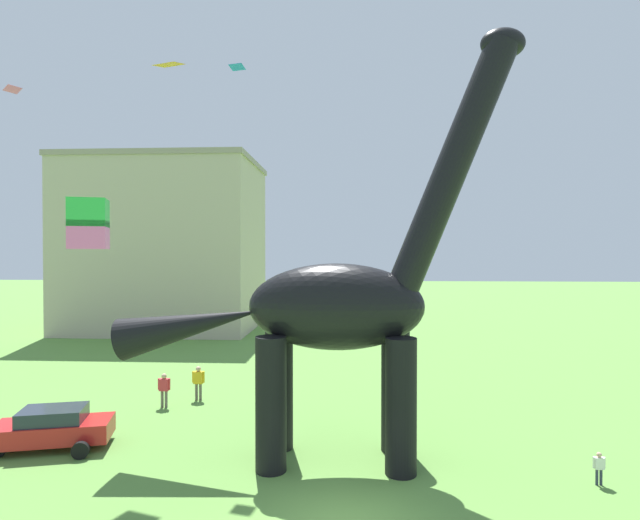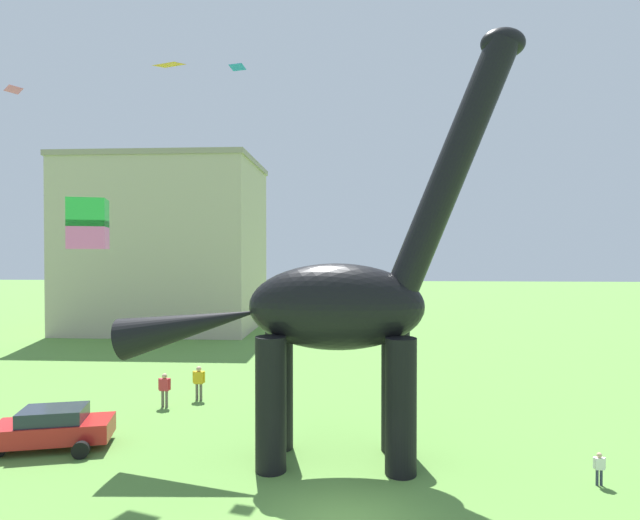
{
  "view_description": "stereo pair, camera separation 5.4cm",
  "coord_description": "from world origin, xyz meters",
  "px_view_note": "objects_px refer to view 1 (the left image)",
  "views": [
    {
      "loc": [
        0.13,
        -13.89,
        7.51
      ],
      "look_at": [
        -0.93,
        4.87,
        7.22
      ],
      "focal_mm": 28.62,
      "sensor_mm": 36.0,
      "label": 1
    },
    {
      "loc": [
        0.19,
        -13.89,
        7.51
      ],
      "look_at": [
        -0.93,
        4.87,
        7.22
      ],
      "focal_mm": 28.62,
      "sensor_mm": 36.0,
      "label": 2
    }
  ],
  "objects_px": {
    "parked_sedan_left": "(53,428)",
    "kite_near_low": "(13,89)",
    "kite_trailing": "(237,67)",
    "kite_high_left": "(169,65)",
    "person_vendor_side": "(164,387)",
    "kite_far_left": "(89,224)",
    "person_watching_child": "(198,380)",
    "dinosaur_sculpture": "(334,307)",
    "person_far_spectator": "(599,465)"
  },
  "relations": [
    {
      "from": "parked_sedan_left",
      "to": "kite_near_low",
      "type": "height_order",
      "value": "kite_near_low"
    },
    {
      "from": "kite_trailing",
      "to": "kite_high_left",
      "type": "height_order",
      "value": "kite_trailing"
    },
    {
      "from": "person_vendor_side",
      "to": "kite_trailing",
      "type": "xyz_separation_m",
      "value": [
        3.8,
        -0.84,
        15.02
      ]
    },
    {
      "from": "kite_far_left",
      "to": "kite_high_left",
      "type": "xyz_separation_m",
      "value": [
        -1.53,
        10.05,
        7.67
      ]
    },
    {
      "from": "person_watching_child",
      "to": "kite_high_left",
      "type": "xyz_separation_m",
      "value": [
        -0.41,
        -2.9,
        14.84
      ]
    },
    {
      "from": "kite_high_left",
      "to": "dinosaur_sculpture",
      "type": "bearing_deg",
      "value": -28.98
    },
    {
      "from": "kite_far_left",
      "to": "kite_near_low",
      "type": "height_order",
      "value": "kite_near_low"
    },
    {
      "from": "person_vendor_side",
      "to": "person_watching_child",
      "type": "height_order",
      "value": "person_watching_child"
    },
    {
      "from": "dinosaur_sculpture",
      "to": "parked_sedan_left",
      "type": "bearing_deg",
      "value": -174.59
    },
    {
      "from": "kite_near_low",
      "to": "kite_high_left",
      "type": "height_order",
      "value": "kite_near_low"
    },
    {
      "from": "parked_sedan_left",
      "to": "kite_far_left",
      "type": "xyz_separation_m",
      "value": [
        4.79,
        -6.37,
        7.41
      ]
    },
    {
      "from": "parked_sedan_left",
      "to": "person_vendor_side",
      "type": "height_order",
      "value": "person_vendor_side"
    },
    {
      "from": "person_vendor_side",
      "to": "kite_near_low",
      "type": "distance_m",
      "value": 20.54
    },
    {
      "from": "dinosaur_sculpture",
      "to": "kite_high_left",
      "type": "bearing_deg",
      "value": 158.94
    },
    {
      "from": "person_watching_child",
      "to": "kite_trailing",
      "type": "bearing_deg",
      "value": -150.97
    },
    {
      "from": "dinosaur_sculpture",
      "to": "person_far_spectator",
      "type": "bearing_deg",
      "value": -2.01
    },
    {
      "from": "person_watching_child",
      "to": "kite_far_left",
      "type": "distance_m",
      "value": 14.85
    },
    {
      "from": "parked_sedan_left",
      "to": "kite_high_left",
      "type": "xyz_separation_m",
      "value": [
        3.26,
        3.68,
        15.08
      ]
    },
    {
      "from": "person_far_spectator",
      "to": "kite_high_left",
      "type": "xyz_separation_m",
      "value": [
        -16.09,
        5.66,
        15.24
      ]
    },
    {
      "from": "person_far_spectator",
      "to": "kite_far_left",
      "type": "xyz_separation_m",
      "value": [
        -14.55,
        -4.39,
        7.57
      ]
    },
    {
      "from": "person_vendor_side",
      "to": "person_watching_child",
      "type": "relative_size",
      "value": 0.95
    },
    {
      "from": "parked_sedan_left",
      "to": "person_watching_child",
      "type": "distance_m",
      "value": 7.54
    },
    {
      "from": "kite_near_low",
      "to": "kite_trailing",
      "type": "xyz_separation_m",
      "value": [
        15.02,
        -6.34,
        -1.28
      ]
    },
    {
      "from": "dinosaur_sculpture",
      "to": "kite_trailing",
      "type": "relative_size",
      "value": 19.98
    },
    {
      "from": "person_far_spectator",
      "to": "person_watching_child",
      "type": "xyz_separation_m",
      "value": [
        -15.67,
        8.56,
        0.4
      ]
    },
    {
      "from": "parked_sedan_left",
      "to": "kite_high_left",
      "type": "relative_size",
      "value": 3.25
    },
    {
      "from": "person_far_spectator",
      "to": "dinosaur_sculpture",
      "type": "bearing_deg",
      "value": 158.2
    },
    {
      "from": "kite_near_low",
      "to": "person_watching_child",
      "type": "bearing_deg",
      "value": -18.71
    },
    {
      "from": "kite_far_left",
      "to": "kite_high_left",
      "type": "relative_size",
      "value": 0.9
    },
    {
      "from": "person_vendor_side",
      "to": "dinosaur_sculpture",
      "type": "bearing_deg",
      "value": -28.32
    },
    {
      "from": "dinosaur_sculpture",
      "to": "kite_trailing",
      "type": "bearing_deg",
      "value": 140.79
    },
    {
      "from": "kite_high_left",
      "to": "person_far_spectator",
      "type": "bearing_deg",
      "value": -19.38
    },
    {
      "from": "parked_sedan_left",
      "to": "kite_high_left",
      "type": "bearing_deg",
      "value": 33.87
    },
    {
      "from": "kite_far_left",
      "to": "kite_near_low",
      "type": "distance_m",
      "value": 23.76
    },
    {
      "from": "person_far_spectator",
      "to": "person_watching_child",
      "type": "bearing_deg",
      "value": 139.49
    },
    {
      "from": "dinosaur_sculpture",
      "to": "kite_far_left",
      "type": "xyz_separation_m",
      "value": [
        -5.97,
        -5.89,
        2.66
      ]
    },
    {
      "from": "kite_high_left",
      "to": "person_vendor_side",
      "type": "bearing_deg",
      "value": 118.58
    },
    {
      "from": "dinosaur_sculpture",
      "to": "person_watching_child",
      "type": "xyz_separation_m",
      "value": [
        -7.09,
        7.06,
        -4.51
      ]
    },
    {
      "from": "dinosaur_sculpture",
      "to": "person_vendor_side",
      "type": "xyz_separation_m",
      "value": [
        -8.4,
        5.8,
        -4.56
      ]
    },
    {
      "from": "kite_far_left",
      "to": "kite_high_left",
      "type": "distance_m",
      "value": 12.74
    },
    {
      "from": "kite_far_left",
      "to": "kite_trailing",
      "type": "bearing_deg",
      "value": 82.83
    },
    {
      "from": "person_vendor_side",
      "to": "kite_far_left",
      "type": "height_order",
      "value": "kite_far_left"
    },
    {
      "from": "person_watching_child",
      "to": "person_far_spectator",
      "type": "bearing_deg",
      "value": -139.46
    },
    {
      "from": "kite_far_left",
      "to": "kite_near_low",
      "type": "bearing_deg",
      "value": 128.46
    },
    {
      "from": "dinosaur_sculpture",
      "to": "person_vendor_side",
      "type": "relative_size",
      "value": 9.36
    },
    {
      "from": "person_watching_child",
      "to": "kite_far_left",
      "type": "bearing_deg",
      "value": 164.12
    },
    {
      "from": "kite_far_left",
      "to": "dinosaur_sculpture",
      "type": "bearing_deg",
      "value": 44.64
    },
    {
      "from": "person_far_spectator",
      "to": "person_watching_child",
      "type": "distance_m",
      "value": 17.86
    },
    {
      "from": "kite_near_low",
      "to": "kite_trailing",
      "type": "bearing_deg",
      "value": -22.89
    },
    {
      "from": "parked_sedan_left",
      "to": "person_vendor_side",
      "type": "distance_m",
      "value": 5.83
    }
  ]
}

